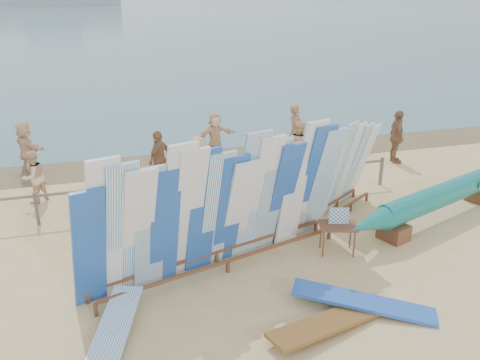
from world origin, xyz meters
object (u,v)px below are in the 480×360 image
object	(u,v)px
beachgoer_6	(199,164)
beach_chair_right	(231,184)
beachgoer_8	(299,146)
flat_board_e	(112,345)
beachgoer_4	(159,159)
outrigger_canoe	(443,196)
beachgoer_11	(26,148)
vendor_table	(337,238)
flat_board_d	(362,309)
flat_board_c	(333,327)
beachgoer_10	(397,137)
stroller	(221,176)
beachgoer_7	(295,131)
side_surfboard_rack	(347,169)
main_surfboard_rack	(222,209)
beach_chair_left	(169,188)
beachgoer_5	(215,135)
beachgoer_2	(33,177)

from	to	relation	value
beachgoer_6	beach_chair_right	bearing A→B (deg)	126.75
beach_chair_right	beachgoer_8	bearing A→B (deg)	30.79
flat_board_e	beachgoer_8	size ratio (longest dim) A/B	1.57
beachgoer_8	beachgoer_4	size ratio (longest dim) A/B	0.98
flat_board_e	beachgoer_6	xyz separation A→B (m)	(2.96, 6.55, 0.85)
beachgoer_8	beachgoer_6	world-z (taller)	beachgoer_8
outrigger_canoe	beachgoer_11	distance (m)	12.83
flat_board_e	beachgoer_11	xyz separation A→B (m)	(-2.12, 9.72, 0.87)
flat_board_e	beachgoer_4	distance (m)	7.59
vendor_table	flat_board_d	xyz separation A→B (m)	(-0.53, -2.17, -0.37)
vendor_table	beachgoer_4	distance (m)	6.35
flat_board_c	beachgoer_10	size ratio (longest dim) A/B	1.46
flat_board_d	stroller	distance (m)	6.91
beach_chair_right	beachgoer_7	distance (m)	4.28
side_surfboard_rack	outrigger_canoe	size ratio (longest dim) A/B	0.37
main_surfboard_rack	vendor_table	distance (m)	2.90
side_surfboard_rack	flat_board_e	size ratio (longest dim) A/B	0.97
outrigger_canoe	flat_board_c	distance (m)	5.90
beachgoer_7	beachgoer_11	size ratio (longest dim) A/B	1.09
side_surfboard_rack	beach_chair_left	bearing A→B (deg)	118.69
main_surfboard_rack	side_surfboard_rack	xyz separation A→B (m)	(4.01, 2.07, -0.22)
flat_board_d	beachgoer_7	distance (m)	9.51
beachgoer_8	beach_chair_left	bearing A→B (deg)	86.47
beachgoer_11	beachgoer_8	bearing A→B (deg)	-136.70
side_surfboard_rack	beachgoer_5	size ratio (longest dim) A/B	1.61
side_surfboard_rack	beachgoer_8	size ratio (longest dim) A/B	1.51
flat_board_e	beach_chair_right	world-z (taller)	beach_chair_right
outrigger_canoe	beachgoer_2	size ratio (longest dim) A/B	4.55
side_surfboard_rack	flat_board_d	distance (m)	4.84
beach_chair_left	stroller	bearing A→B (deg)	38.55
flat_board_d	beach_chair_left	distance (m)	7.18
flat_board_e	flat_board_c	distance (m)	3.92
beachgoer_8	beachgoer_10	world-z (taller)	beachgoer_10
outrigger_canoe	beach_chair_left	xyz separation A→B (m)	(-6.65, 3.63, -0.40)
side_surfboard_rack	outrigger_canoe	xyz separation A→B (m)	(2.16, -1.28, -0.52)
main_surfboard_rack	flat_board_e	size ratio (longest dim) A/B	2.29
beachgoer_8	beachgoer_2	xyz separation A→B (m)	(-8.21, -0.28, -0.10)
outrigger_canoe	flat_board_e	bearing A→B (deg)	177.50
vendor_table	beachgoer_5	xyz separation A→B (m)	(-0.98, 7.71, 0.44)
stroller	beachgoer_5	world-z (taller)	beachgoer_5
beach_chair_left	beachgoer_2	xyz separation A→B (m)	(-3.72, 0.64, 0.51)
side_surfboard_rack	beachgoer_4	size ratio (longest dim) A/B	1.48
beachgoer_5	beach_chair_left	bearing A→B (deg)	-136.70
beachgoer_11	beachgoer_10	world-z (taller)	beachgoer_10
beachgoer_11	beachgoer_7	bearing A→B (deg)	-126.29
flat_board_e	beach_chair_left	size ratio (longest dim) A/B	3.17
side_surfboard_rack	beachgoer_8	distance (m)	3.28
flat_board_c	stroller	xyz separation A→B (m)	(-0.23, 7.16, 0.41)
vendor_table	beachgoer_8	size ratio (longest dim) A/B	0.65
beachgoer_6	beachgoer_11	bearing A→B (deg)	-58.58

